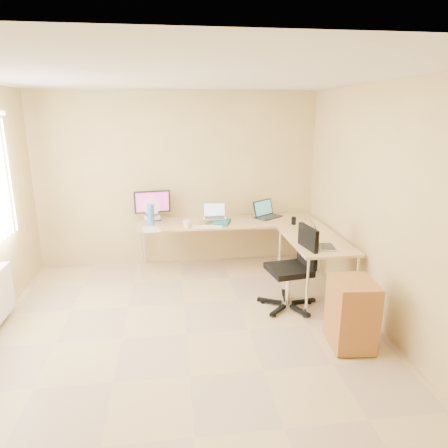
{
  "coord_description": "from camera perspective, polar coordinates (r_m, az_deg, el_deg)",
  "views": [
    {
      "loc": [
        -0.1,
        -3.88,
        2.3
      ],
      "look_at": [
        0.55,
        1.1,
        0.9
      ],
      "focal_mm": 32.6,
      "sensor_mm": 36.0,
      "label": 1
    }
  ],
  "objects": [
    {
      "name": "papers",
      "position": [
        5.66,
        -10.19,
        -0.74
      ],
      "size": [
        0.28,
        0.36,
        0.01
      ],
      "primitive_type": "cube",
      "rotation": [
        0.0,
        0.0,
        0.19
      ],
      "color": "beige",
      "rests_on": "desk_main"
    },
    {
      "name": "cd_stack",
      "position": [
        5.83,
        -2.86,
        0.08
      ],
      "size": [
        0.17,
        0.17,
        0.03
      ],
      "primitive_type": "cylinder",
      "rotation": [
        0.0,
        0.0,
        0.27
      ],
      "color": "silver",
      "rests_on": "desk_main"
    },
    {
      "name": "mug",
      "position": [
        5.68,
        -5.27,
        0.0
      ],
      "size": [
        0.14,
        0.14,
        0.11
      ],
      "primitive_type": "imported",
      "rotation": [
        0.0,
        0.0,
        -0.24
      ],
      "color": "white",
      "rests_on": "desk_main"
    },
    {
      "name": "white_box",
      "position": [
        6.14,
        -10.01,
        0.86
      ],
      "size": [
        0.25,
        0.21,
        0.08
      ],
      "primitive_type": "cube",
      "rotation": [
        0.0,
        0.0,
        0.34
      ],
      "color": "beige",
      "rests_on": "desk_main"
    },
    {
      "name": "book_stack",
      "position": [
        5.86,
        -0.28,
        0.26
      ],
      "size": [
        0.29,
        0.34,
        0.05
      ],
      "primitive_type": "cube",
      "rotation": [
        0.0,
        0.0,
        -0.3
      ],
      "color": "#176659",
      "rests_on": "desk_main"
    },
    {
      "name": "office_chair",
      "position": [
        4.9,
        9.07,
        -6.17
      ],
      "size": [
        0.69,
        0.69,
        1.01
      ],
      "primitive_type": "cube",
      "rotation": [
        0.0,
        0.0,
        0.16
      ],
      "color": "black",
      "rests_on": "ground"
    },
    {
      "name": "desk_fan",
      "position": [
        6.11,
        -10.06,
        1.91
      ],
      "size": [
        0.25,
        0.25,
        0.31
      ],
      "primitive_type": "cylinder",
      "rotation": [
        0.0,
        0.0,
        0.05
      ],
      "color": "white",
      "rests_on": "desk_main"
    },
    {
      "name": "keyboard",
      "position": [
        5.67,
        -2.4,
        -0.41
      ],
      "size": [
        0.44,
        0.19,
        0.02
      ],
      "primitive_type": "cube",
      "rotation": [
        0.0,
        0.0,
        -0.17
      ],
      "color": "white",
      "rests_on": "desk_main"
    },
    {
      "name": "laptop_black",
      "position": [
        6.22,
        6.2,
        2.09
      ],
      "size": [
        0.51,
        0.49,
        0.26
      ],
      "primitive_type": "cube",
      "rotation": [
        0.0,
        0.0,
        0.65
      ],
      "color": "black",
      "rests_on": "desk_main"
    },
    {
      "name": "mouse",
      "position": [
        5.83,
        0.15,
        0.1
      ],
      "size": [
        0.09,
        0.07,
        0.03
      ],
      "primitive_type": "ellipsoid",
      "rotation": [
        0.0,
        0.0,
        0.12
      ],
      "color": "beige",
      "rests_on": "desk_main"
    },
    {
      "name": "laptop_return",
      "position": [
        4.96,
        13.99,
        -1.85
      ],
      "size": [
        0.41,
        0.34,
        0.25
      ],
      "primitive_type": "cube",
      "rotation": [
        0.0,
        0.0,
        1.44
      ],
      "color": "silver",
      "rests_on": "desk_return"
    },
    {
      "name": "black_cup",
      "position": [
        5.9,
        9.74,
        0.45
      ],
      "size": [
        0.08,
        0.08,
        0.11
      ],
      "primitive_type": "cylinder",
      "rotation": [
        0.0,
        0.0,
        -0.34
      ],
      "color": "black",
      "rests_on": "desk_main"
    },
    {
      "name": "wall_front",
      "position": [
        1.92,
        -3.41,
        -15.85
      ],
      "size": [
        4.5,
        0.0,
        4.5
      ],
      "primitive_type": "plane",
      "rotation": [
        -1.57,
        0.0,
        0.0
      ],
      "color": "tan",
      "rests_on": "ground"
    },
    {
      "name": "water_bottle",
      "position": [
        5.8,
        -10.19,
        1.21
      ],
      "size": [
        0.09,
        0.09,
        0.31
      ],
      "primitive_type": "cylinder",
      "rotation": [
        0.0,
        0.0,
        0.03
      ],
      "color": "blue",
      "rests_on": "desk_main"
    },
    {
      "name": "monitor",
      "position": [
        6.09,
        -10.0,
        2.57
      ],
      "size": [
        0.55,
        0.25,
        0.45
      ],
      "primitive_type": "cube",
      "rotation": [
        0.0,
        0.0,
        0.15
      ],
      "color": "black",
      "rests_on": "desk_main"
    },
    {
      "name": "wall_back",
      "position": [
        6.22,
        -6.46,
        6.2
      ],
      "size": [
        4.5,
        0.0,
        4.5
      ],
      "primitive_type": "plane",
      "rotation": [
        1.57,
        0.0,
        0.0
      ],
      "color": "tan",
      "rests_on": "ground"
    },
    {
      "name": "desk_return",
      "position": [
        5.42,
        12.56,
        -5.73
      ],
      "size": [
        0.7,
        1.3,
        0.73
      ],
      "primitive_type": "cube",
      "color": "tan",
      "rests_on": "ground"
    },
    {
      "name": "ceiling",
      "position": [
        3.9,
        -6.3,
        19.9
      ],
      "size": [
        4.5,
        4.5,
        0.0
      ],
      "primitive_type": "plane",
      "rotation": [
        3.14,
        0.0,
        0.0
      ],
      "color": "white",
      "rests_on": "ground"
    },
    {
      "name": "desk_main",
      "position": [
        6.11,
        0.71,
        -2.91
      ],
      "size": [
        2.65,
        0.7,
        0.73
      ],
      "primitive_type": "cube",
      "color": "tan",
      "rests_on": "ground"
    },
    {
      "name": "laptop_center",
      "position": [
        5.93,
        -1.31,
        1.81
      ],
      "size": [
        0.35,
        0.28,
        0.22
      ],
      "primitive_type": "cube",
      "rotation": [
        0.0,
        0.0,
        -0.04
      ],
      "color": "#A8AAB5",
      "rests_on": "desk_main"
    },
    {
      "name": "floor",
      "position": [
        4.51,
        -5.3,
        -15.13
      ],
      "size": [
        4.5,
        4.5,
        0.0
      ],
      "primitive_type": "plane",
      "color": "tan",
      "rests_on": "ground"
    },
    {
      "name": "cabinet",
      "position": [
        4.33,
        17.46,
        -11.8
      ],
      "size": [
        0.44,
        0.52,
        0.68
      ],
      "primitive_type": "cube",
      "rotation": [
        0.0,
        0.0,
        -0.08
      ],
      "color": "brown",
      "rests_on": "ground"
    },
    {
      "name": "wall_right",
      "position": [
        4.58,
        21.55,
        1.84
      ],
      "size": [
        0.0,
        4.5,
        4.5
      ],
      "primitive_type": "plane",
      "rotation": [
        1.57,
        0.0,
        -1.57
      ],
      "color": "tan",
      "rests_on": "ground"
    }
  ]
}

